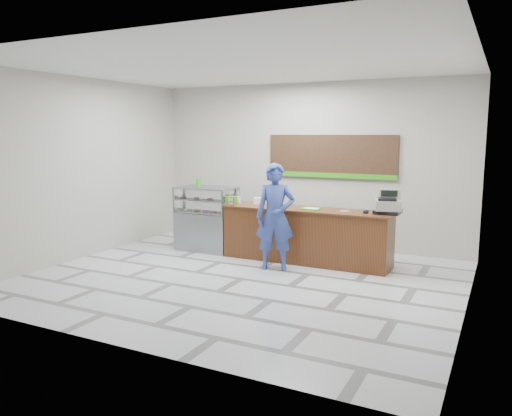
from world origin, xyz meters
The scene contains 16 objects.
floor centered at (0.00, 0.00, 0.00)m, with size 7.00×7.00×0.00m, color silver.
back_wall centered at (0.00, 3.00, 1.75)m, with size 7.00×7.00×0.00m, color #B3AFA4.
ceiling centered at (0.00, 0.00, 3.50)m, with size 7.00×7.00×0.00m, color silver.
sales_counter centered at (0.55, 1.55, 0.52)m, with size 3.26×0.76×1.03m.
display_case centered at (-1.67, 1.55, 0.68)m, with size 1.22×0.72×1.33m.
menu_board centered at (0.55, 2.96, 1.93)m, with size 2.80×0.06×0.90m.
cash_register centered at (2.05, 1.65, 1.19)m, with size 0.55×0.56×0.42m.
card_terminal centered at (1.69, 1.53, 1.05)m, with size 0.08×0.17×0.04m, color black.
serving_tray centered at (0.66, 1.52, 1.04)m, with size 0.34×0.25×0.02m.
napkin_box centered at (-0.55, 1.69, 1.09)m, with size 0.15×0.15×0.12m, color white.
straw_cup centered at (-0.95, 1.65, 1.09)m, with size 0.09×0.09×0.13m, color silver.
promo_box centered at (-0.95, 1.32, 1.12)m, with size 0.19×0.13×0.17m, color #329E18.
donut_decal centered at (1.29, 1.54, 1.03)m, with size 0.17×0.17×0.00m, color pink.
green_cup_left centered at (-1.94, 1.67, 1.41)m, with size 0.10×0.10×0.15m, color #329E18.
green_cup_right centered at (-1.99, 1.73, 1.39)m, with size 0.08×0.08×0.12m, color #329E18.
customer centered at (0.23, 0.84, 0.96)m, with size 0.70×0.46×1.91m, color #304493.
Camera 1 is at (3.88, -7.16, 2.44)m, focal length 35.00 mm.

